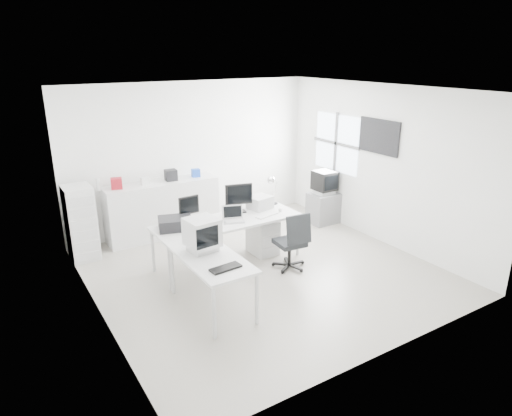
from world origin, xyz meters
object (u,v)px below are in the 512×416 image
main_desk (228,242)px  sideboard (163,209)px  side_desk (212,283)px  inkjet_printer (175,223)px  laptop (233,215)px  lcd_monitor_small (189,210)px  crt_monitor (202,234)px  lcd_monitor_large (239,199)px  crt_tv (325,183)px  filing_cabinet (81,223)px  office_chair (290,240)px  drawer_pedestal (263,236)px  tv_cabinet (323,208)px  laser_printer (260,202)px

main_desk → sideboard: sideboard is taller
sideboard → side_desk: bearing=-98.0°
inkjet_printer → laptop: laptop is taller
inkjet_printer → lcd_monitor_small: 0.36m
crt_monitor → side_desk: bearing=-95.7°
lcd_monitor_large → sideboard: lcd_monitor_large is taller
crt_tv → side_desk: bearing=-152.8°
side_desk → filing_cabinet: (-1.11, 2.56, 0.25)m
crt_tv → crt_monitor: bearing=-156.2°
lcd_monitor_small → sideboard: lcd_monitor_small is taller
inkjet_printer → crt_monitor: bearing=-73.0°
sideboard → crt_tv: bearing=-19.4°
office_chair → sideboard: (-1.21, 2.36, 0.04)m
crt_tv → drawer_pedestal: bearing=-162.2°
inkjet_printer → lcd_monitor_small: lcd_monitor_small is taller
main_desk → lcd_monitor_small: bearing=155.6°
laptop → sideboard: (-0.51, 1.80, -0.34)m
lcd_monitor_small → laptop: bearing=-34.2°
office_chair → crt_tv: 2.24m
laptop → sideboard: size_ratio=0.17×
inkjet_printer → crt_monitor: 0.96m
office_chair → tv_cabinet: office_chair is taller
filing_cabinet → tv_cabinet: bearing=-10.3°
inkjet_printer → filing_cabinet: 1.77m
laser_printer → drawer_pedestal: bearing=-117.6°
main_desk → laser_printer: size_ratio=6.39×
lcd_monitor_large → crt_tv: size_ratio=0.95×
drawer_pedestal → filing_cabinet: size_ratio=0.48×
inkjet_printer → tv_cabinet: size_ratio=0.81×
crt_monitor → filing_cabinet: 2.59m
drawer_pedestal → tv_cabinet: size_ratio=0.98×
side_desk → drawer_pedestal: size_ratio=2.33×
crt_tv → laptop: bearing=-163.4°
filing_cabinet → main_desk: bearing=-36.7°
lcd_monitor_small → filing_cabinet: filing_cabinet is taller
laser_printer → crt_tv: 1.84m
lcd_monitor_small → laptop: lcd_monitor_small is taller
lcd_monitor_large → laser_printer: lcd_monitor_large is taller
crt_tv → lcd_monitor_small: bearing=-172.8°
main_desk → drawer_pedestal: (0.70, 0.05, -0.08)m
drawer_pedestal → inkjet_printer: inkjet_printer is taller
main_desk → laser_printer: (0.75, 0.22, 0.48)m
drawer_pedestal → sideboard: (-1.16, 1.65, 0.22)m
drawer_pedestal → filing_cabinet: bearing=152.1°
side_desk → filing_cabinet: size_ratio=1.12×
lcd_monitor_large → office_chair: (0.40, -0.91, -0.51)m
main_desk → filing_cabinet: filing_cabinet is taller
drawer_pedestal → office_chair: bearing=-86.1°
lcd_monitor_small → office_chair: (1.30, -0.91, -0.48)m
crt_monitor → office_chair: size_ratio=0.52×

